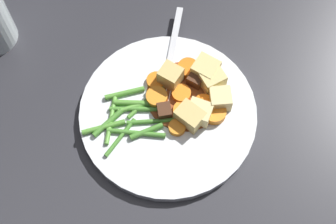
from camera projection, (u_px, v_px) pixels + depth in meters
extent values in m
plane|color=#2D2D33|center=(168.00, 116.00, 0.76)|extent=(3.00, 3.00, 0.00)
cylinder|color=white|center=(168.00, 114.00, 0.75)|extent=(0.26, 0.26, 0.02)
cylinder|color=brown|center=(185.00, 96.00, 0.76)|extent=(0.12, 0.12, 0.00)
cylinder|color=orange|center=(214.00, 113.00, 0.74)|extent=(0.05, 0.05, 0.01)
cylinder|color=orange|center=(157.00, 97.00, 0.75)|extent=(0.04, 0.04, 0.01)
cylinder|color=orange|center=(181.00, 94.00, 0.75)|extent=(0.03, 0.03, 0.01)
cylinder|color=orange|center=(184.00, 111.00, 0.74)|extent=(0.04, 0.04, 0.01)
cylinder|color=orange|center=(204.00, 104.00, 0.74)|extent=(0.03, 0.03, 0.01)
cylinder|color=orange|center=(188.00, 68.00, 0.77)|extent=(0.04, 0.04, 0.01)
cylinder|color=orange|center=(156.00, 81.00, 0.76)|extent=(0.03, 0.03, 0.01)
cylinder|color=orange|center=(179.00, 126.00, 0.73)|extent=(0.03, 0.03, 0.01)
cube|color=#EAD68C|center=(199.00, 113.00, 0.73)|extent=(0.05, 0.05, 0.03)
cube|color=#E5CC7A|center=(206.00, 70.00, 0.76)|extent=(0.05, 0.05, 0.03)
cube|color=#DBBC6B|center=(171.00, 77.00, 0.75)|extent=(0.04, 0.04, 0.03)
cube|color=#EAD68C|center=(220.00, 99.00, 0.74)|extent=(0.04, 0.04, 0.03)
cube|color=#DBBC6B|center=(190.00, 116.00, 0.73)|extent=(0.04, 0.05, 0.03)
cube|color=#E5CC7A|center=(212.00, 79.00, 0.75)|extent=(0.04, 0.03, 0.03)
cube|color=#4C2B19|center=(164.00, 111.00, 0.74)|extent=(0.03, 0.03, 0.02)
cube|color=#4C2B19|center=(196.00, 78.00, 0.76)|extent=(0.03, 0.03, 0.02)
cylinder|color=#66AD42|center=(111.00, 119.00, 0.74)|extent=(0.05, 0.07, 0.01)
cylinder|color=#599E38|center=(104.00, 127.00, 0.73)|extent=(0.06, 0.02, 0.01)
cylinder|color=#4C8E33|center=(156.00, 121.00, 0.74)|extent=(0.08, 0.04, 0.01)
cylinder|color=#4C8E33|center=(136.00, 133.00, 0.73)|extent=(0.08, 0.05, 0.01)
cylinder|color=#599E38|center=(135.00, 103.00, 0.75)|extent=(0.06, 0.04, 0.01)
cylinder|color=#4C8E33|center=(108.00, 123.00, 0.74)|extent=(0.05, 0.03, 0.01)
cylinder|color=#4C8E33|center=(146.00, 131.00, 0.73)|extent=(0.05, 0.01, 0.01)
cylinder|color=#66AD42|center=(142.00, 105.00, 0.75)|extent=(0.07, 0.02, 0.01)
cylinder|color=#4C8E33|center=(120.00, 137.00, 0.73)|extent=(0.06, 0.04, 0.01)
cylinder|color=#4C8E33|center=(136.00, 109.00, 0.74)|extent=(0.07, 0.04, 0.01)
cylinder|color=#599E38|center=(146.00, 101.00, 0.75)|extent=(0.07, 0.03, 0.01)
cylinder|color=#599E38|center=(125.00, 93.00, 0.76)|extent=(0.06, 0.02, 0.01)
cube|color=silver|center=(174.00, 38.00, 0.80)|extent=(0.08, 0.10, 0.00)
cube|color=silver|center=(167.00, 75.00, 0.77)|extent=(0.03, 0.03, 0.00)
cylinder|color=silver|center=(158.00, 91.00, 0.76)|extent=(0.03, 0.04, 0.00)
cylinder|color=silver|center=(162.00, 92.00, 0.76)|extent=(0.03, 0.04, 0.00)
cylinder|color=silver|center=(166.00, 92.00, 0.76)|extent=(0.03, 0.04, 0.00)
cylinder|color=silver|center=(170.00, 93.00, 0.76)|extent=(0.03, 0.04, 0.00)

